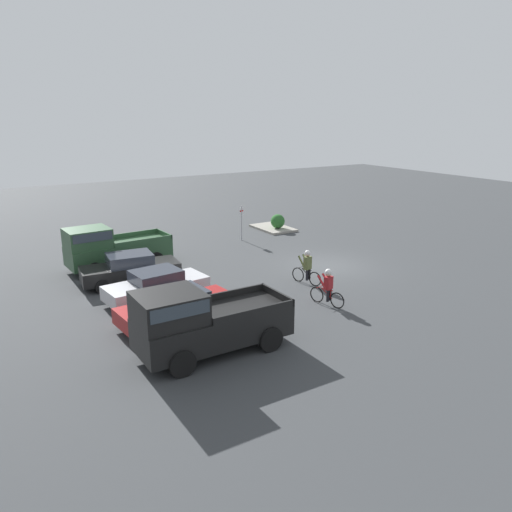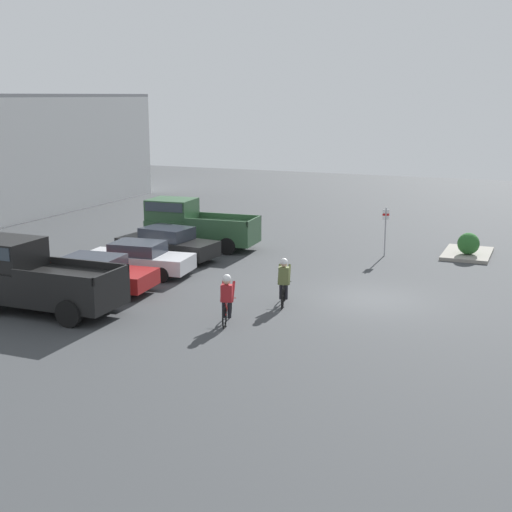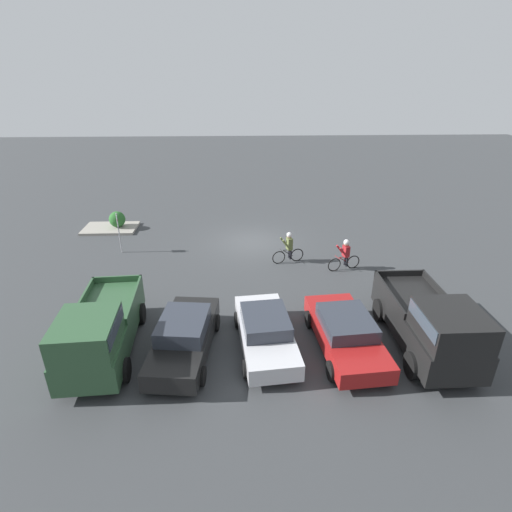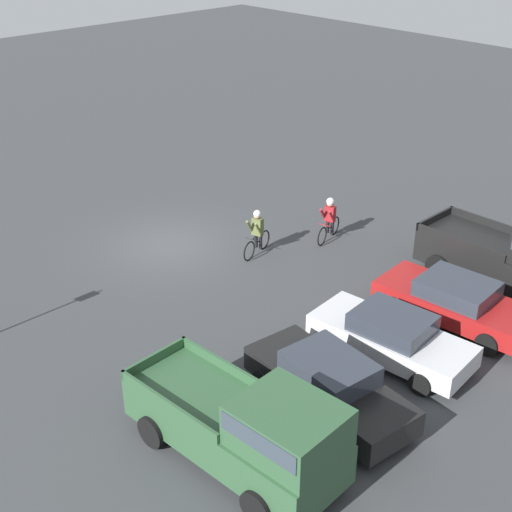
{
  "view_description": "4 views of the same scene",
  "coord_description": "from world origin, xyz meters",
  "px_view_note": "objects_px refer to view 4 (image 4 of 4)",
  "views": [
    {
      "loc": [
        -19.74,
        16.47,
        7.83
      ],
      "look_at": [
        -0.06,
        4.44,
        1.2
      ],
      "focal_mm": 35.0,
      "sensor_mm": 36.0,
      "label": 1
    },
    {
      "loc": [
        -24.18,
        -5.69,
        7.12
      ],
      "look_at": [
        -0.06,
        4.44,
        1.2
      ],
      "focal_mm": 50.0,
      "sensor_mm": 36.0,
      "label": 2
    },
    {
      "loc": [
        0.58,
        21.09,
        9.05
      ],
      "look_at": [
        -0.06,
        4.44,
        1.2
      ],
      "focal_mm": 28.0,
      "sensor_mm": 36.0,
      "label": 3
    },
    {
      "loc": [
        13.29,
        18.57,
        11.39
      ],
      "look_at": [
        -0.06,
        4.44,
        1.2
      ],
      "focal_mm": 50.0,
      "sensor_mm": 36.0,
      "label": 4
    }
  ],
  "objects_px": {
    "cyclist_1": "(329,218)",
    "pickup_truck_1": "(249,427)",
    "sedan_1": "(391,336)",
    "cyclist_0": "(257,232)",
    "sedan_0": "(455,301)",
    "sedan_2": "(329,384)"
  },
  "relations": [
    {
      "from": "sedan_1",
      "to": "cyclist_1",
      "type": "relative_size",
      "value": 2.69
    },
    {
      "from": "pickup_truck_1",
      "to": "cyclist_1",
      "type": "bearing_deg",
      "value": -147.02
    },
    {
      "from": "sedan_2",
      "to": "pickup_truck_1",
      "type": "height_order",
      "value": "pickup_truck_1"
    },
    {
      "from": "sedan_2",
      "to": "cyclist_0",
      "type": "xyz_separation_m",
      "value": [
        -4.4,
        -7.14,
        0.11
      ]
    },
    {
      "from": "sedan_2",
      "to": "cyclist_1",
      "type": "height_order",
      "value": "cyclist_1"
    },
    {
      "from": "pickup_truck_1",
      "to": "cyclist_1",
      "type": "xyz_separation_m",
      "value": [
        -9.83,
        -6.38,
        -0.33
      ]
    },
    {
      "from": "sedan_0",
      "to": "cyclist_0",
      "type": "relative_size",
      "value": 2.83
    },
    {
      "from": "sedan_1",
      "to": "cyclist_0",
      "type": "bearing_deg",
      "value": -103.05
    },
    {
      "from": "sedan_2",
      "to": "cyclist_1",
      "type": "bearing_deg",
      "value": -138.71
    },
    {
      "from": "sedan_1",
      "to": "cyclist_1",
      "type": "distance_m",
      "value": 7.33
    },
    {
      "from": "sedan_0",
      "to": "sedan_1",
      "type": "xyz_separation_m",
      "value": [
        2.8,
        -0.18,
        -0.01
      ]
    },
    {
      "from": "pickup_truck_1",
      "to": "sedan_0",
      "type": "bearing_deg",
      "value": -178.33
    },
    {
      "from": "sedan_0",
      "to": "pickup_truck_1",
      "type": "height_order",
      "value": "pickup_truck_1"
    },
    {
      "from": "pickup_truck_1",
      "to": "cyclist_1",
      "type": "relative_size",
      "value": 3.16
    },
    {
      "from": "sedan_1",
      "to": "cyclist_0",
      "type": "relative_size",
      "value": 2.73
    },
    {
      "from": "cyclist_1",
      "to": "pickup_truck_1",
      "type": "bearing_deg",
      "value": 32.98
    },
    {
      "from": "sedan_0",
      "to": "cyclist_1",
      "type": "bearing_deg",
      "value": -103.42
    },
    {
      "from": "cyclist_0",
      "to": "cyclist_1",
      "type": "xyz_separation_m",
      "value": [
        -2.67,
        0.93,
        -0.0
      ]
    },
    {
      "from": "sedan_1",
      "to": "cyclist_0",
      "type": "height_order",
      "value": "cyclist_0"
    },
    {
      "from": "cyclist_0",
      "to": "sedan_1",
      "type": "bearing_deg",
      "value": 76.95
    },
    {
      "from": "sedan_1",
      "to": "sedan_2",
      "type": "distance_m",
      "value": 2.81
    },
    {
      "from": "sedan_1",
      "to": "sedan_2",
      "type": "relative_size",
      "value": 0.97
    }
  ]
}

